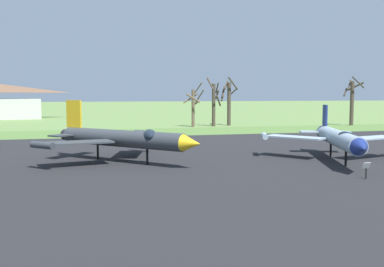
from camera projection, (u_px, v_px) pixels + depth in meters
asphalt_apron at (294, 177)px, 27.57m from camera, size 102.59×56.66×0.05m
grass_verge_strip at (177, 132)px, 60.72m from camera, size 162.59×12.00×0.06m
jet_fighter_front_left at (122, 138)px, 33.23m from camera, size 11.63×11.75×4.70m
jet_fighter_rear_center at (338, 138)px, 33.71m from camera, size 11.29×12.41×4.26m
info_placard_rear_center at (366, 169)px, 26.72m from camera, size 0.49×0.27×1.07m
bare_tree_far_left at (194, 105)px, 69.70m from camera, size 3.04×3.06×7.07m
bare_tree_left_of_center at (214, 103)px, 70.87m from camera, size 2.47×2.07×7.85m
bare_tree_center at (228, 100)px, 72.79m from camera, size 3.09×3.01×8.01m
bare_tree_right_of_center at (352, 100)px, 72.40m from camera, size 3.71×3.54×8.05m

